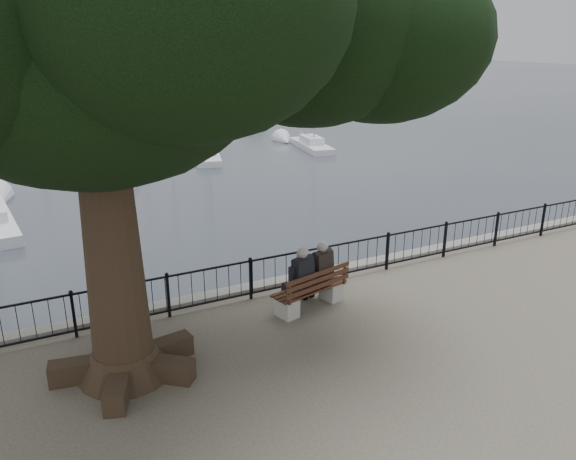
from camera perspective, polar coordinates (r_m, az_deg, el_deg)
harbor at (r=14.66m, az=-0.89°, el=-7.20°), size 260.00×260.00×1.20m
railing at (r=13.81m, az=-0.00°, el=-4.08°), size 22.06×0.06×1.00m
bench at (r=13.06m, az=2.36°, el=-6.53°), size 1.99×0.99×1.01m
person_left at (r=12.78m, az=1.03°, el=-5.20°), size 0.57×0.86×1.60m
person_right at (r=13.16m, az=3.03°, el=-4.50°), size 0.57×0.86×1.60m
tree at (r=9.90m, az=-14.34°, el=21.02°), size 11.96×8.35×9.76m
lion_monument at (r=59.44m, az=-19.89°, el=13.53°), size 6.31×6.31×9.23m
sailboat_b at (r=28.96m, az=-16.68°, el=5.03°), size 3.67×6.01×12.36m
sailboat_c at (r=34.21m, az=-8.21°, el=7.65°), size 2.74×5.22×10.11m
sailboat_d at (r=37.12m, az=2.42°, el=8.69°), size 2.26×5.26×9.24m
sailboat_f at (r=39.92m, az=-14.56°, el=8.88°), size 2.55×5.82×10.84m
sailboat_g at (r=48.26m, az=-8.92°, el=10.93°), size 2.05×5.67×10.61m
sailboat_h at (r=47.35m, az=-24.26°, el=9.43°), size 1.68×5.14×12.64m
sailboat_i at (r=35.51m, az=-11.89°, el=7.85°), size 1.63×4.91×9.75m
far_shore at (r=93.71m, az=-7.71°, el=17.12°), size 30.00×8.60×9.18m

